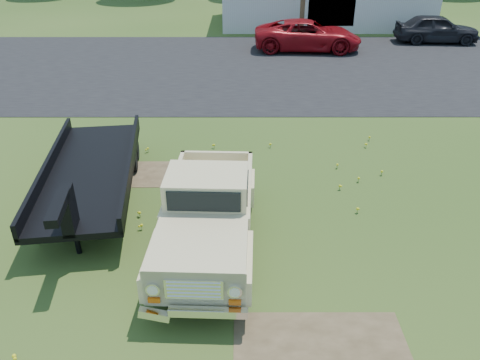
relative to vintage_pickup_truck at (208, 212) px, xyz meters
name	(u,v)px	position (x,y,z in m)	size (l,w,h in m)	color
ground	(235,248)	(0.58, 0.00, -0.94)	(140.00, 140.00, 0.00)	#294716
asphalt_lot	(238,67)	(0.58, 15.00, -0.94)	(90.00, 14.00, 0.02)	black
dirt_patch_a	(323,356)	(2.08, -3.00, -0.94)	(3.00, 2.00, 0.01)	#4A3D27
dirt_patch_b	(167,174)	(-1.42, 3.50, -0.94)	(2.20, 1.60, 0.01)	#4A3D27
vintage_pickup_truck	(208,212)	(0.00, 0.00, 0.00)	(2.02, 5.20, 1.89)	#CEBF8A
flatbed_trailer	(90,167)	(-3.17, 2.25, -0.06)	(2.16, 6.48, 1.77)	black
red_pickup	(308,35)	(4.52, 18.50, -0.12)	(2.75, 5.96, 1.66)	maroon
dark_sedan	(437,29)	(12.49, 20.44, -0.12)	(1.93, 4.81, 1.64)	black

